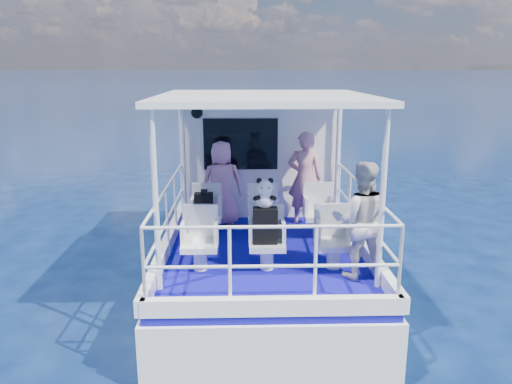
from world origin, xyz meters
TOP-DOWN VIEW (x-y plane):
  - ground at (0.00, 0.00)m, footprint 2000.00×2000.00m
  - hull at (0.00, 1.00)m, footprint 3.00×7.00m
  - deck at (0.00, 1.00)m, footprint 2.90×6.90m
  - cabin at (0.00, 2.30)m, footprint 2.85×2.00m
  - canopy at (0.00, -0.20)m, footprint 3.00×3.20m
  - canopy_posts at (0.00, -0.25)m, footprint 2.77×2.97m
  - railings at (0.00, -0.58)m, footprint 2.84×3.59m
  - seat_port_fwd at (-0.90, 0.20)m, footprint 0.48×0.46m
  - seat_center_fwd at (0.00, 0.20)m, footprint 0.48×0.46m
  - seat_stbd_fwd at (0.90, 0.20)m, footprint 0.48×0.46m
  - seat_port_aft at (-0.90, -1.10)m, footprint 0.48×0.46m
  - seat_center_aft at (0.00, -1.10)m, footprint 0.48×0.46m
  - seat_stbd_aft at (0.90, -1.10)m, footprint 0.48×0.46m
  - passenger_port_fwd at (-0.67, 0.90)m, footprint 0.61×0.49m
  - passenger_stbd_fwd at (0.75, 0.94)m, footprint 0.64×0.47m
  - passenger_stbd_aft at (1.18, -1.40)m, footprint 0.81×0.66m
  - backpack_port at (-0.93, 0.12)m, footprint 0.29×0.16m
  - backpack_center at (-0.03, -1.12)m, footprint 0.32×0.18m
  - compact_camera at (-0.92, 0.10)m, footprint 0.10×0.06m
  - panda at (-0.03, -1.10)m, footprint 0.26×0.21m

SIDE VIEW (x-z plane):
  - ground at x=0.00m, z-range 0.00..0.00m
  - hull at x=0.00m, z-range -0.80..0.80m
  - deck at x=0.00m, z-range 0.80..0.90m
  - seat_port_fwd at x=-0.90m, z-range 0.90..1.28m
  - seat_center_fwd at x=0.00m, z-range 0.90..1.28m
  - seat_stbd_fwd at x=0.90m, z-range 0.90..1.28m
  - seat_port_aft at x=-0.90m, z-range 0.90..1.28m
  - seat_center_aft at x=0.00m, z-range 0.90..1.28m
  - seat_stbd_aft at x=0.90m, z-range 0.90..1.28m
  - railings at x=0.00m, z-range 0.90..1.90m
  - backpack_port at x=-0.93m, z-range 1.28..1.66m
  - backpack_center at x=-0.03m, z-range 1.28..1.76m
  - passenger_port_fwd at x=-0.67m, z-range 0.90..2.36m
  - passenger_stbd_aft at x=1.18m, z-range 0.90..2.43m
  - compact_camera at x=-0.92m, z-range 1.66..1.72m
  - passenger_stbd_fwd at x=0.75m, z-range 0.90..2.52m
  - panda at x=-0.03m, z-range 1.76..2.16m
  - cabin at x=0.00m, z-range 0.90..3.10m
  - canopy_posts at x=0.00m, z-range 0.90..3.10m
  - canopy at x=0.00m, z-range 3.10..3.18m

